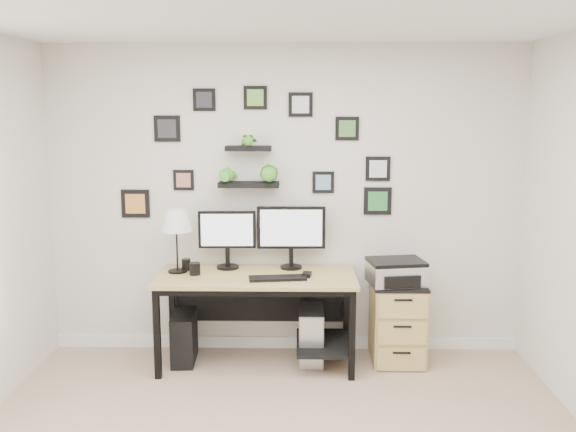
{
  "coord_description": "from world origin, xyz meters",
  "views": [
    {
      "loc": [
        0.12,
        -3.36,
        2.1
      ],
      "look_at": [
        0.03,
        1.83,
        1.2
      ],
      "focal_mm": 40.0,
      "sensor_mm": 36.0,
      "label": 1
    }
  ],
  "objects_px": {
    "pc_tower_grey": "(311,334)",
    "file_cabinet": "(397,322)",
    "table_lamp": "(176,222)",
    "pc_tower_black": "(184,338)",
    "monitor_left": "(227,235)",
    "mug": "(195,269)",
    "printer": "(396,272)",
    "monitor_right": "(291,232)",
    "desk": "(261,289)"
  },
  "relations": [
    {
      "from": "pc_tower_grey",
      "to": "printer",
      "type": "xyz_separation_m",
      "value": [
        0.68,
        -0.03,
        0.55
      ]
    },
    {
      "from": "desk",
      "to": "pc_tower_black",
      "type": "height_order",
      "value": "desk"
    },
    {
      "from": "table_lamp",
      "to": "printer",
      "type": "xyz_separation_m",
      "value": [
        1.78,
        -0.04,
        -0.4
      ]
    },
    {
      "from": "monitor_left",
      "to": "mug",
      "type": "bearing_deg",
      "value": -139.24
    },
    {
      "from": "monitor_left",
      "to": "pc_tower_grey",
      "type": "height_order",
      "value": "monitor_left"
    },
    {
      "from": "table_lamp",
      "to": "pc_tower_black",
      "type": "height_order",
      "value": "table_lamp"
    },
    {
      "from": "pc_tower_black",
      "to": "monitor_left",
      "type": "bearing_deg",
      "value": 23.35
    },
    {
      "from": "desk",
      "to": "mug",
      "type": "xyz_separation_m",
      "value": [
        -0.53,
        -0.03,
        0.17
      ]
    },
    {
      "from": "monitor_left",
      "to": "mug",
      "type": "xyz_separation_m",
      "value": [
        -0.24,
        -0.21,
        -0.24
      ]
    },
    {
      "from": "monitor_right",
      "to": "printer",
      "type": "xyz_separation_m",
      "value": [
        0.85,
        -0.17,
        -0.29
      ]
    },
    {
      "from": "table_lamp",
      "to": "pc_tower_grey",
      "type": "height_order",
      "value": "table_lamp"
    },
    {
      "from": "monitor_left",
      "to": "printer",
      "type": "relative_size",
      "value": 1.01
    },
    {
      "from": "pc_tower_black",
      "to": "printer",
      "type": "height_order",
      "value": "printer"
    },
    {
      "from": "mug",
      "to": "pc_tower_black",
      "type": "distance_m",
      "value": 0.61
    },
    {
      "from": "pc_tower_grey",
      "to": "printer",
      "type": "height_order",
      "value": "printer"
    },
    {
      "from": "monitor_right",
      "to": "file_cabinet",
      "type": "bearing_deg",
      "value": -8.4
    },
    {
      "from": "mug",
      "to": "file_cabinet",
      "type": "distance_m",
      "value": 1.72
    },
    {
      "from": "table_lamp",
      "to": "pc_tower_grey",
      "type": "bearing_deg",
      "value": -0.43
    },
    {
      "from": "monitor_left",
      "to": "monitor_right",
      "type": "distance_m",
      "value": 0.53
    },
    {
      "from": "monitor_left",
      "to": "table_lamp",
      "type": "height_order",
      "value": "table_lamp"
    },
    {
      "from": "monitor_right",
      "to": "desk",
      "type": "bearing_deg",
      "value": -141.93
    },
    {
      "from": "table_lamp",
      "to": "pc_tower_grey",
      "type": "distance_m",
      "value": 1.45
    },
    {
      "from": "pc_tower_grey",
      "to": "file_cabinet",
      "type": "distance_m",
      "value": 0.72
    },
    {
      "from": "monitor_left",
      "to": "pc_tower_grey",
      "type": "distance_m",
      "value": 1.08
    },
    {
      "from": "pc_tower_black",
      "to": "file_cabinet",
      "type": "distance_m",
      "value": 1.77
    },
    {
      "from": "table_lamp",
      "to": "pc_tower_black",
      "type": "xyz_separation_m",
      "value": [
        0.05,
        -0.05,
        -0.96
      ]
    },
    {
      "from": "pc_tower_grey",
      "to": "printer",
      "type": "relative_size",
      "value": 0.94
    },
    {
      "from": "table_lamp",
      "to": "file_cabinet",
      "type": "xyz_separation_m",
      "value": [
        1.81,
        0.0,
        -0.83
      ]
    },
    {
      "from": "monitor_left",
      "to": "table_lamp",
      "type": "bearing_deg",
      "value": -162.41
    },
    {
      "from": "monitor_left",
      "to": "table_lamp",
      "type": "distance_m",
      "value": 0.44
    },
    {
      "from": "monitor_left",
      "to": "printer",
      "type": "xyz_separation_m",
      "value": [
        1.38,
        -0.16,
        -0.27
      ]
    },
    {
      "from": "monitor_left",
      "to": "monitor_right",
      "type": "height_order",
      "value": "monitor_right"
    },
    {
      "from": "desk",
      "to": "printer",
      "type": "height_order",
      "value": "printer"
    },
    {
      "from": "monitor_left",
      "to": "mug",
      "type": "height_order",
      "value": "monitor_left"
    },
    {
      "from": "desk",
      "to": "file_cabinet",
      "type": "relative_size",
      "value": 2.39
    },
    {
      "from": "monitor_left",
      "to": "file_cabinet",
      "type": "relative_size",
      "value": 0.73
    },
    {
      "from": "desk",
      "to": "file_cabinet",
      "type": "bearing_deg",
      "value": 2.97
    },
    {
      "from": "file_cabinet",
      "to": "desk",
      "type": "bearing_deg",
      "value": -177.03
    },
    {
      "from": "monitor_right",
      "to": "file_cabinet",
      "type": "xyz_separation_m",
      "value": [
        0.88,
        -0.13,
        -0.73
      ]
    },
    {
      "from": "mug",
      "to": "pc_tower_grey",
      "type": "xyz_separation_m",
      "value": [
        0.94,
        0.07,
        -0.58
      ]
    },
    {
      "from": "file_cabinet",
      "to": "monitor_left",
      "type": "bearing_deg",
      "value": 175.06
    },
    {
      "from": "desk",
      "to": "monitor_left",
      "type": "height_order",
      "value": "monitor_left"
    },
    {
      "from": "pc_tower_grey",
      "to": "pc_tower_black",
      "type": "bearing_deg",
      "value": -177.86
    },
    {
      "from": "mug",
      "to": "pc_tower_grey",
      "type": "bearing_deg",
      "value": 4.52
    },
    {
      "from": "desk",
      "to": "pc_tower_grey",
      "type": "xyz_separation_m",
      "value": [
        0.41,
        0.05,
        -0.4
      ]
    },
    {
      "from": "mug",
      "to": "printer",
      "type": "distance_m",
      "value": 1.62
    },
    {
      "from": "pc_tower_black",
      "to": "printer",
      "type": "distance_m",
      "value": 1.82
    },
    {
      "from": "monitor_left",
      "to": "pc_tower_black",
      "type": "distance_m",
      "value": 0.92
    },
    {
      "from": "desk",
      "to": "monitor_left",
      "type": "distance_m",
      "value": 0.53
    },
    {
      "from": "monitor_right",
      "to": "pc_tower_grey",
      "type": "distance_m",
      "value": 0.87
    }
  ]
}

